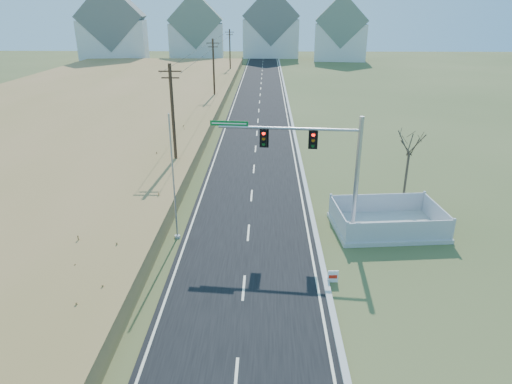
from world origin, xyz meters
name	(u,v)px	position (x,y,z in m)	size (l,w,h in m)	color
ground	(246,267)	(0.00, 0.00, 0.00)	(260.00, 260.00, 0.00)	#425027
road	(260,97)	(0.00, 50.00, 0.03)	(8.00, 180.00, 0.06)	black
curb	(287,97)	(4.15, 50.00, 0.09)	(0.30, 180.00, 0.18)	#B2AFA8
reed_marsh	(82,105)	(-24.00, 40.00, 0.65)	(38.00, 110.00, 1.30)	#A37549
utility_pole_near	(173,118)	(-6.50, 15.00, 4.68)	(1.80, 0.26, 9.00)	#422D1E
utility_pole_mid	(214,71)	(-6.50, 45.00, 4.68)	(1.80, 0.26, 9.00)	#422D1E
utility_pole_far	(230,51)	(-6.50, 75.00, 4.68)	(1.80, 0.26, 9.00)	#422D1E
condo_nw	(113,30)	(-38.00, 100.00, 7.70)	(17.69, 13.38, 19.05)	silver
condo_nnw	(196,32)	(-18.00, 108.00, 6.94)	(14.93, 11.17, 17.03)	silver
condo_n	(271,28)	(2.00, 112.00, 7.61)	(15.27, 10.20, 18.54)	silver
condo_ne	(340,33)	(20.00, 104.00, 6.84)	(14.12, 10.51, 16.52)	silver
traffic_signal_mast	(326,162)	(4.63, 4.70, 4.46)	(9.11, 1.18, 7.27)	#9EA0A5
fence_enclosure	(387,225)	(8.72, 4.82, 0.29)	(7.05, 5.15, 1.52)	#B7B5AD
open_sign	(333,276)	(4.50, -1.34, 0.36)	(0.54, 0.09, 0.67)	white
flagpole	(174,191)	(-4.30, 3.34, 3.05)	(0.34, 0.34, 7.65)	#B7B5AD
bare_tree	(411,142)	(10.91, 9.11, 4.49)	(2.10, 2.10, 5.57)	#4C3F33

